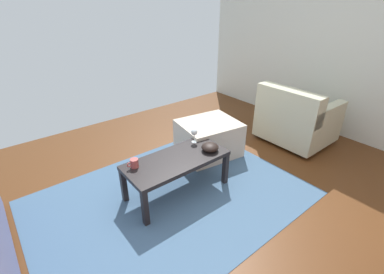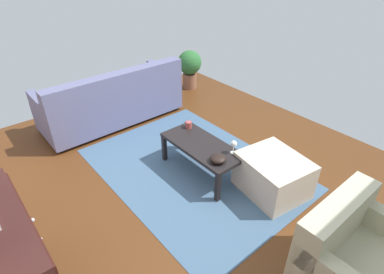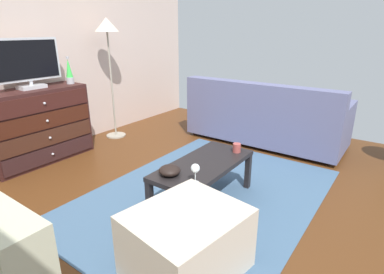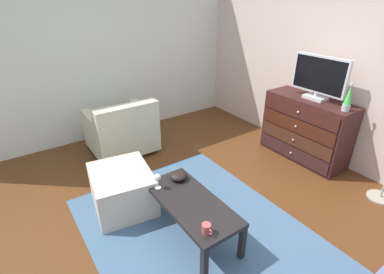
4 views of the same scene
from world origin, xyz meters
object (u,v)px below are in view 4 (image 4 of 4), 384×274
Objects in this scene: armchair at (122,131)px; coffee_table at (191,205)px; lava_lamp at (348,99)px; bowl_decorative at (178,176)px; ottoman at (122,189)px; wine_glass at (157,178)px; tv at (319,77)px; mug at (207,229)px; dresser at (306,129)px.

coffee_table is at bearing -3.36° from armchair.
bowl_decorative is (-0.51, -2.00, -0.58)m from lava_lamp.
wine_glass is at bearing 28.08° from ottoman.
mug is at bearing -73.21° from tv.
coffee_table is 0.42m from mug.
wine_glass is 1.59m from armchair.
dresser is 1.66× the size of ottoman.
tv is at bearing 79.58° from ottoman.
wine_glass is at bearing -91.31° from tv.
tv is (0.03, 0.02, 0.73)m from dresser.
wine_glass is (-0.02, -2.29, 0.08)m from dresser.
ottoman is (-1.15, -0.25, -0.22)m from mug.
armchair reaches higher than mug.
ottoman is at bearing -167.60° from mug.
wine_glass is 0.89× the size of bowl_decorative.
lava_lamp is 0.32× the size of coffee_table.
mug is at bearing 2.59° from wine_glass.
wine_glass is at bearing -90.61° from dresser.
tv is at bearing 88.69° from wine_glass.
tv reaches higher than dresser.
lava_lamp is (0.48, -0.04, 0.58)m from dresser.
tv is 2.40m from wine_glass.
bowl_decorative is 0.20× the size of armchair.
wine_glass is 0.18× the size of armchair.
tv is 1.05× the size of ottoman.
ottoman is at bearing -130.96° from bowl_decorative.
dresser is 7.38× the size of wine_glass.
dresser is 0.75m from lava_lamp.
tv reaches higher than armchair.
lava_lamp is 2.10× the size of wine_glass.
bowl_decorative is at bearing 165.68° from coffee_table.
lava_lamp is 2.20m from coffee_table.
bowl_decorative is 0.25× the size of ottoman.
lava_lamp reaches higher than ottoman.
coffee_table is 1.91m from armchair.
ottoman is at bearing -22.98° from armchair.
coffee_table is 1.19× the size of armchair.
coffee_table is at bearing 23.58° from wine_glass.
tv reaches higher than coffee_table.
tv reaches higher than bowl_decorative.
wine_glass reaches higher than coffee_table.
lava_lamp is 0.47× the size of ottoman.
tv is 0.85× the size of armchair.
lava_lamp is at bearing 96.11° from mug.
coffee_table is at bearing -82.22° from tv.
coffee_table is 0.42m from wine_glass.
ottoman is at bearing -153.94° from coffee_table.
dresser is 0.73m from tv.
bowl_decorative is 0.65m from ottoman.
wine_glass is (-0.05, -2.31, -0.65)m from tv.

